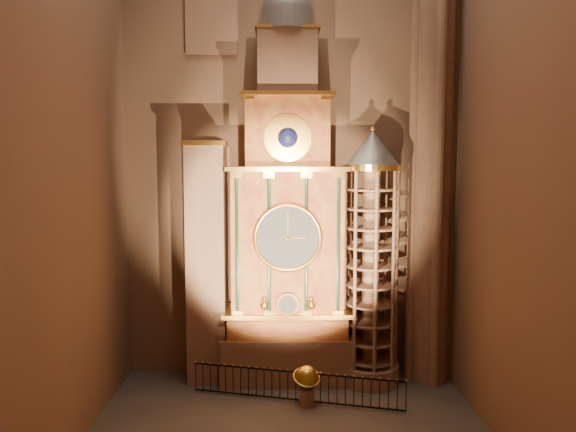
{
  "coord_description": "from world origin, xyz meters",
  "views": [
    {
      "loc": [
        -0.34,
        -16.47,
        9.05
      ],
      "look_at": [
        -0.01,
        3.0,
        7.27
      ],
      "focal_mm": 32.0,
      "sensor_mm": 36.0,
      "label": 1
    }
  ],
  "objects_px": {
    "astronomical_clock": "(287,226)",
    "portrait_tower": "(207,262)",
    "stair_turret": "(371,260)",
    "iron_railing": "(296,386)",
    "celestial_globe": "(307,382)"
  },
  "relations": [
    {
      "from": "astronomical_clock",
      "to": "portrait_tower",
      "type": "distance_m",
      "value": 3.73
    },
    {
      "from": "stair_turret",
      "to": "iron_railing",
      "type": "bearing_deg",
      "value": -148.67
    },
    {
      "from": "portrait_tower",
      "to": "stair_turret",
      "type": "distance_m",
      "value": 6.91
    },
    {
      "from": "portrait_tower",
      "to": "stair_turret",
      "type": "bearing_deg",
      "value": -2.33
    },
    {
      "from": "portrait_tower",
      "to": "iron_railing",
      "type": "height_order",
      "value": "portrait_tower"
    },
    {
      "from": "portrait_tower",
      "to": "celestial_globe",
      "type": "distance_m",
      "value": 6.38
    },
    {
      "from": "stair_turret",
      "to": "iron_railing",
      "type": "height_order",
      "value": "stair_turret"
    },
    {
      "from": "celestial_globe",
      "to": "iron_railing",
      "type": "height_order",
      "value": "celestial_globe"
    },
    {
      "from": "portrait_tower",
      "to": "iron_railing",
      "type": "distance_m",
      "value": 6.25
    },
    {
      "from": "astronomical_clock",
      "to": "stair_turret",
      "type": "xyz_separation_m",
      "value": [
        3.5,
        -0.26,
        -1.41
      ]
    },
    {
      "from": "celestial_globe",
      "to": "portrait_tower",
      "type": "bearing_deg",
      "value": 148.99
    },
    {
      "from": "portrait_tower",
      "to": "iron_railing",
      "type": "xyz_separation_m",
      "value": [
        3.7,
        -2.23,
        -4.51
      ]
    },
    {
      "from": "stair_turret",
      "to": "iron_railing",
      "type": "distance_m",
      "value": 5.96
    },
    {
      "from": "portrait_tower",
      "to": "iron_railing",
      "type": "bearing_deg",
      "value": -31.11
    },
    {
      "from": "stair_turret",
      "to": "celestial_globe",
      "type": "xyz_separation_m",
      "value": [
        -2.8,
        -2.19,
        -4.34
      ]
    }
  ]
}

